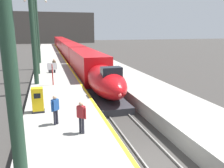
{
  "coord_description": "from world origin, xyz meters",
  "views": [
    {
      "loc": [
        -4.85,
        -8.69,
        6.2
      ],
      "look_at": [
        0.26,
        9.0,
        1.8
      ],
      "focal_mm": 36.52,
      "sensor_mm": 36.0,
      "label": 1
    }
  ],
  "objects_px": {
    "passenger_mid_platform": "(55,108)",
    "station_column_near": "(5,20)",
    "station_column_mid": "(32,19)",
    "ticket_machine_yellow": "(38,101)",
    "passenger_near_edge": "(54,65)",
    "rolling_suitcase": "(50,70)",
    "highspeed_train_main": "(68,49)",
    "passenger_far_waiting": "(81,115)",
    "station_column_distant": "(37,23)",
    "station_column_far": "(34,22)",
    "departure_info_board": "(52,69)"
  },
  "relations": [
    {
      "from": "passenger_mid_platform",
      "to": "ticket_machine_yellow",
      "type": "height_order",
      "value": "passenger_mid_platform"
    },
    {
      "from": "station_column_near",
      "to": "station_column_mid",
      "type": "relative_size",
      "value": 0.87
    },
    {
      "from": "highspeed_train_main",
      "to": "station_column_mid",
      "type": "bearing_deg",
      "value": -101.37
    },
    {
      "from": "passenger_near_edge",
      "to": "passenger_mid_platform",
      "type": "height_order",
      "value": "same"
    },
    {
      "from": "passenger_near_edge",
      "to": "passenger_far_waiting",
      "type": "xyz_separation_m",
      "value": [
        0.64,
        -17.69,
        0.0
      ]
    },
    {
      "from": "passenger_mid_platform",
      "to": "station_column_mid",
      "type": "bearing_deg",
      "value": 97.23
    },
    {
      "from": "passenger_mid_platform",
      "to": "ticket_machine_yellow",
      "type": "distance_m",
      "value": 2.57
    },
    {
      "from": "station_column_mid",
      "to": "ticket_machine_yellow",
      "type": "distance_m",
      "value": 9.84
    },
    {
      "from": "station_column_distant",
      "to": "ticket_machine_yellow",
      "type": "bearing_deg",
      "value": -89.14
    },
    {
      "from": "station_column_far",
      "to": "passenger_far_waiting",
      "type": "xyz_separation_m",
      "value": [
        2.55,
        -17.5,
        -5.02
      ]
    },
    {
      "from": "passenger_far_waiting",
      "to": "ticket_machine_yellow",
      "type": "bearing_deg",
      "value": 119.77
    },
    {
      "from": "passenger_near_edge",
      "to": "rolling_suitcase",
      "type": "distance_m",
      "value": 0.9
    },
    {
      "from": "passenger_near_edge",
      "to": "ticket_machine_yellow",
      "type": "relative_size",
      "value": 1.06
    },
    {
      "from": "station_column_near",
      "to": "ticket_machine_yellow",
      "type": "xyz_separation_m",
      "value": [
        0.35,
        7.3,
        -4.69
      ]
    },
    {
      "from": "highspeed_train_main",
      "to": "passenger_mid_platform",
      "type": "height_order",
      "value": "highspeed_train_main"
    },
    {
      "from": "station_column_distant",
      "to": "rolling_suitcase",
      "type": "distance_m",
      "value": 10.98
    },
    {
      "from": "rolling_suitcase",
      "to": "station_column_mid",
      "type": "bearing_deg",
      "value": -103.33
    },
    {
      "from": "passenger_near_edge",
      "to": "passenger_far_waiting",
      "type": "distance_m",
      "value": 17.7
    },
    {
      "from": "highspeed_train_main",
      "to": "departure_info_board",
      "type": "distance_m",
      "value": 30.57
    },
    {
      "from": "highspeed_train_main",
      "to": "rolling_suitcase",
      "type": "distance_m",
      "value": 23.9
    },
    {
      "from": "station_column_mid",
      "to": "departure_info_board",
      "type": "height_order",
      "value": "station_column_mid"
    },
    {
      "from": "passenger_near_edge",
      "to": "passenger_mid_platform",
      "type": "bearing_deg",
      "value": -92.01
    },
    {
      "from": "highspeed_train_main",
      "to": "passenger_far_waiting",
      "type": "bearing_deg",
      "value": -94.62
    },
    {
      "from": "station_column_near",
      "to": "passenger_mid_platform",
      "type": "relative_size",
      "value": 5.32
    },
    {
      "from": "ticket_machine_yellow",
      "to": "station_column_near",
      "type": "bearing_deg",
      "value": -92.75
    },
    {
      "from": "passenger_near_edge",
      "to": "rolling_suitcase",
      "type": "relative_size",
      "value": 1.72
    },
    {
      "from": "highspeed_train_main",
      "to": "station_column_mid",
      "type": "xyz_separation_m",
      "value": [
        -5.9,
        -29.33,
        5.21
      ]
    },
    {
      "from": "highspeed_train_main",
      "to": "station_column_near",
      "type": "height_order",
      "value": "station_column_near"
    },
    {
      "from": "station_column_mid",
      "to": "highspeed_train_main",
      "type": "bearing_deg",
      "value": 78.63
    },
    {
      "from": "station_column_far",
      "to": "passenger_mid_platform",
      "type": "distance_m",
      "value": 16.83
    },
    {
      "from": "station_column_far",
      "to": "station_column_distant",
      "type": "relative_size",
      "value": 0.98
    },
    {
      "from": "passenger_near_edge",
      "to": "ticket_machine_yellow",
      "type": "distance_m",
      "value": 13.93
    },
    {
      "from": "highspeed_train_main",
      "to": "station_column_distant",
      "type": "relative_size",
      "value": 7.41
    },
    {
      "from": "passenger_mid_platform",
      "to": "station_column_near",
      "type": "bearing_deg",
      "value": -105.2
    },
    {
      "from": "station_column_mid",
      "to": "passenger_far_waiting",
      "type": "distance_m",
      "value": 13.37
    },
    {
      "from": "highspeed_train_main",
      "to": "passenger_far_waiting",
      "type": "distance_m",
      "value": 41.54
    },
    {
      "from": "station_column_near",
      "to": "station_column_far",
      "type": "height_order",
      "value": "station_column_far"
    },
    {
      "from": "station_column_near",
      "to": "station_column_far",
      "type": "relative_size",
      "value": 0.89
    },
    {
      "from": "passenger_near_edge",
      "to": "departure_info_board",
      "type": "height_order",
      "value": "departure_info_board"
    },
    {
      "from": "station_column_near",
      "to": "passenger_far_waiting",
      "type": "relative_size",
      "value": 5.32
    },
    {
      "from": "station_column_near",
      "to": "passenger_near_edge",
      "type": "xyz_separation_m",
      "value": [
        1.91,
        21.14,
        -4.44
      ]
    },
    {
      "from": "station_column_mid",
      "to": "station_column_far",
      "type": "height_order",
      "value": "station_column_mid"
    },
    {
      "from": "passenger_near_edge",
      "to": "rolling_suitcase",
      "type": "bearing_deg",
      "value": 154.0
    },
    {
      "from": "highspeed_train_main",
      "to": "passenger_far_waiting",
      "type": "relative_size",
      "value": 45.28
    },
    {
      "from": "passenger_near_edge",
      "to": "departure_info_board",
      "type": "bearing_deg",
      "value": -93.5
    },
    {
      "from": "passenger_far_waiting",
      "to": "passenger_mid_platform",
      "type": "bearing_deg",
      "value": 128.94
    },
    {
      "from": "station_column_mid",
      "to": "station_column_far",
      "type": "distance_m",
      "value": 5.43
    },
    {
      "from": "passenger_mid_platform",
      "to": "passenger_far_waiting",
      "type": "xyz_separation_m",
      "value": [
        1.21,
        -1.49,
        0.0
      ]
    },
    {
      "from": "station_column_near",
      "to": "station_column_distant",
      "type": "height_order",
      "value": "station_column_distant"
    },
    {
      "from": "highspeed_train_main",
      "to": "station_column_near",
      "type": "xyz_separation_m",
      "value": [
        -5.9,
        -44.85,
        4.51
      ]
    }
  ]
}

